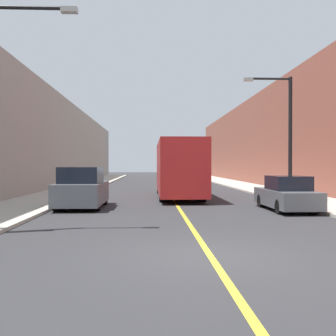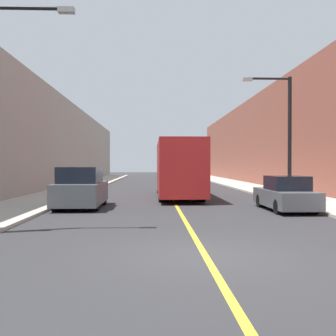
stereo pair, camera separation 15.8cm
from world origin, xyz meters
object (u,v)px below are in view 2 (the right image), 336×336
street_lamp_right (285,129)px  car_right_near (285,195)px  parked_suv_left (81,189)px  street_lamp_left (0,99)px  bus (178,168)px

street_lamp_right → car_right_near: bearing=-108.3°
parked_suv_left → street_lamp_left: street_lamp_left is taller
street_lamp_left → street_lamp_right: bearing=35.9°
street_lamp_left → car_right_near: bearing=26.4°
bus → parked_suv_left: 7.96m
car_right_near → street_lamp_left: 12.31m
bus → car_right_near: bus is taller
parked_suv_left → bus: bearing=50.5°
bus → car_right_near: bearing=-60.1°
car_right_near → street_lamp_right: street_lamp_right is taller
bus → street_lamp_left: (-6.26, -12.84, 2.19)m
bus → parked_suv_left: (-5.03, -6.10, -0.96)m
car_right_near → parked_suv_left: bearing=171.1°
parked_suv_left → street_lamp_right: (10.42, 1.68, 3.04)m
street_lamp_left → street_lamp_right: (11.65, 8.43, -0.11)m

